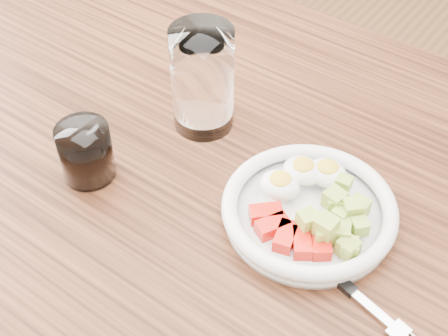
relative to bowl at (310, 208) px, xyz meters
The scene contains 5 objects.
dining_table 0.16m from the bowl, 167.13° to the right, with size 1.50×0.90×0.77m.
bowl is the anchor object (origin of this frame).
fork 0.10m from the bowl, 38.58° to the right, with size 0.20×0.06×0.01m.
water_glass 0.23m from the bowl, 162.81° to the left, with size 0.09×0.09×0.15m, color white.
coffee_glass 0.29m from the bowl, 159.13° to the right, with size 0.07×0.07×0.08m.
Camera 1 is at (0.32, -0.44, 1.37)m, focal length 50.00 mm.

